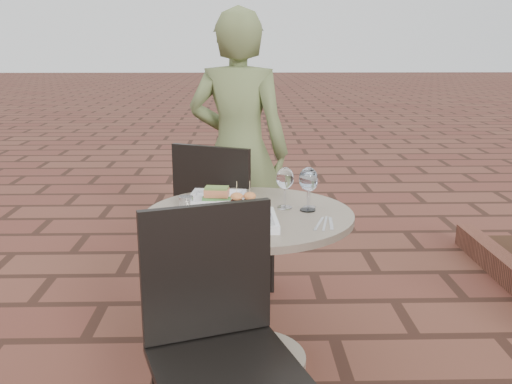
{
  "coord_description": "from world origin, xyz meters",
  "views": [
    {
      "loc": [
        -0.04,
        -2.17,
        1.42
      ],
      "look_at": [
        0.02,
        0.18,
        0.82
      ],
      "focal_mm": 40.0,
      "sensor_mm": 36.0,
      "label": 1
    }
  ],
  "objects_px": {
    "diner": "(239,152)",
    "plate_sliders": "(243,207)",
    "cafe_table": "(249,266)",
    "chair_near": "(217,327)",
    "plate_tuna": "(242,221)",
    "plate_salmon": "(217,197)",
    "chair_far": "(221,212)"
  },
  "relations": [
    {
      "from": "diner",
      "to": "plate_sliders",
      "type": "bearing_deg",
      "value": 104.94
    },
    {
      "from": "cafe_table",
      "to": "chair_near",
      "type": "bearing_deg",
      "value": -99.28
    },
    {
      "from": "chair_near",
      "to": "plate_tuna",
      "type": "relative_size",
      "value": 3.22
    },
    {
      "from": "plate_salmon",
      "to": "chair_near",
      "type": "bearing_deg",
      "value": -87.79
    },
    {
      "from": "chair_far",
      "to": "chair_near",
      "type": "distance_m",
      "value": 1.3
    },
    {
      "from": "diner",
      "to": "plate_sliders",
      "type": "relative_size",
      "value": 6.9
    },
    {
      "from": "chair_far",
      "to": "plate_salmon",
      "type": "bearing_deg",
      "value": 114.95
    },
    {
      "from": "cafe_table",
      "to": "plate_sliders",
      "type": "distance_m",
      "value": 0.27
    },
    {
      "from": "diner",
      "to": "plate_sliders",
      "type": "height_order",
      "value": "diner"
    },
    {
      "from": "cafe_table",
      "to": "chair_far",
      "type": "xyz_separation_m",
      "value": [
        -0.15,
        0.61,
        0.07
      ]
    },
    {
      "from": "cafe_table",
      "to": "chair_near",
      "type": "relative_size",
      "value": 0.97
    },
    {
      "from": "cafe_table",
      "to": "plate_salmon",
      "type": "xyz_separation_m",
      "value": [
        -0.15,
        0.18,
        0.27
      ]
    },
    {
      "from": "plate_sliders",
      "to": "plate_salmon",
      "type": "bearing_deg",
      "value": 123.53
    },
    {
      "from": "chair_far",
      "to": "plate_tuna",
      "type": "relative_size",
      "value": 3.22
    },
    {
      "from": "chair_near",
      "to": "diner",
      "type": "distance_m",
      "value": 1.67
    },
    {
      "from": "chair_far",
      "to": "diner",
      "type": "distance_m",
      "value": 0.45
    },
    {
      "from": "diner",
      "to": "plate_tuna",
      "type": "xyz_separation_m",
      "value": [
        0.02,
        -1.14,
        -0.07
      ]
    },
    {
      "from": "cafe_table",
      "to": "plate_tuna",
      "type": "height_order",
      "value": "plate_tuna"
    },
    {
      "from": "chair_far",
      "to": "cafe_table",
      "type": "bearing_deg",
      "value": 128.39
    },
    {
      "from": "plate_salmon",
      "to": "plate_sliders",
      "type": "relative_size",
      "value": 1.17
    },
    {
      "from": "chair_near",
      "to": "plate_salmon",
      "type": "xyz_separation_m",
      "value": [
        -0.03,
        0.87,
        0.2
      ]
    },
    {
      "from": "diner",
      "to": "plate_salmon",
      "type": "distance_m",
      "value": 0.79
    },
    {
      "from": "cafe_table",
      "to": "plate_tuna",
      "type": "distance_m",
      "value": 0.32
    },
    {
      "from": "chair_near",
      "to": "diner",
      "type": "height_order",
      "value": "diner"
    },
    {
      "from": "chair_far",
      "to": "diner",
      "type": "relative_size",
      "value": 0.57
    },
    {
      "from": "cafe_table",
      "to": "diner",
      "type": "bearing_deg",
      "value": 92.84
    },
    {
      "from": "plate_sliders",
      "to": "cafe_table",
      "type": "bearing_deg",
      "value": 9.27
    },
    {
      "from": "plate_sliders",
      "to": "plate_tuna",
      "type": "relative_size",
      "value": 0.82
    },
    {
      "from": "plate_tuna",
      "to": "chair_near",
      "type": "bearing_deg",
      "value": -99.14
    },
    {
      "from": "diner",
      "to": "plate_tuna",
      "type": "distance_m",
      "value": 1.14
    },
    {
      "from": "plate_sliders",
      "to": "plate_tuna",
      "type": "height_order",
      "value": "plate_sliders"
    },
    {
      "from": "plate_salmon",
      "to": "plate_sliders",
      "type": "bearing_deg",
      "value": -56.47
    }
  ]
}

